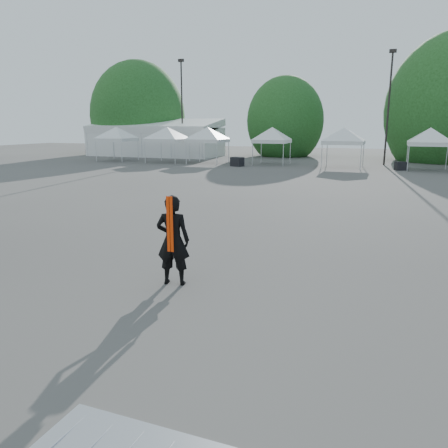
% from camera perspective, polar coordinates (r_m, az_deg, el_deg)
% --- Properties ---
extents(ground, '(120.00, 120.00, 0.00)m').
position_cam_1_polar(ground, '(11.13, 0.95, -5.80)').
color(ground, '#474442').
rests_on(ground, ground).
extents(marquee, '(15.00, 6.25, 4.23)m').
position_cam_1_polar(marquee, '(51.71, -8.98, 10.97)').
color(marquee, white).
rests_on(marquee, ground).
extents(light_pole_west, '(0.60, 0.25, 10.30)m').
position_cam_1_polar(light_pole_west, '(48.98, -5.52, 15.41)').
color(light_pole_west, black).
rests_on(light_pole_west, ground).
extents(light_pole_east, '(0.60, 0.25, 9.80)m').
position_cam_1_polar(light_pole_east, '(41.96, 20.74, 14.75)').
color(light_pole_east, black).
rests_on(light_pole_east, ground).
extents(tree_far_w, '(4.80, 4.80, 7.30)m').
position_cam_1_polar(tree_far_w, '(56.31, -11.17, 13.64)').
color(tree_far_w, '#382314').
rests_on(tree_far_w, ground).
extents(tree_mid_w, '(4.16, 4.16, 6.33)m').
position_cam_1_polar(tree_mid_w, '(51.24, 7.99, 13.18)').
color(tree_mid_w, '#382314').
rests_on(tree_mid_w, ground).
extents(tent_a, '(4.44, 4.44, 3.88)m').
position_cam_1_polar(tent_a, '(45.29, -13.89, 11.88)').
color(tent_a, silver).
rests_on(tent_a, ground).
extents(tent_b, '(4.72, 4.72, 3.88)m').
position_cam_1_polar(tent_b, '(42.60, -7.44, 12.10)').
color(tent_b, silver).
rests_on(tent_b, ground).
extents(tent_c, '(4.56, 4.56, 3.88)m').
position_cam_1_polar(tent_c, '(41.12, -2.16, 12.17)').
color(tent_c, silver).
rests_on(tent_c, ground).
extents(tent_d, '(4.22, 4.22, 3.88)m').
position_cam_1_polar(tent_d, '(40.12, 6.32, 12.09)').
color(tent_d, silver).
rests_on(tent_d, ground).
extents(tent_e, '(4.65, 4.65, 3.88)m').
position_cam_1_polar(tent_e, '(38.46, 15.46, 11.68)').
color(tent_e, silver).
rests_on(tent_e, ground).
extents(tent_f, '(4.47, 4.47, 3.88)m').
position_cam_1_polar(tent_f, '(38.16, 25.38, 10.92)').
color(tent_f, silver).
rests_on(tent_f, ground).
extents(man, '(0.84, 0.64, 2.06)m').
position_cam_1_polar(man, '(9.85, -6.68, -2.10)').
color(man, black).
rests_on(man, ground).
extents(crate_west, '(1.19, 1.05, 0.78)m').
position_cam_1_polar(crate_west, '(38.35, 1.74, 8.14)').
color(crate_west, black).
rests_on(crate_west, ground).
extents(crate_mid, '(1.05, 0.95, 0.67)m').
position_cam_1_polar(crate_mid, '(37.70, 22.11, 7.03)').
color(crate_mid, black).
rests_on(crate_mid, ground).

